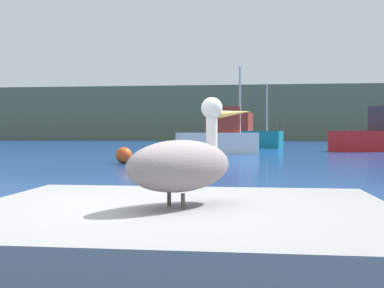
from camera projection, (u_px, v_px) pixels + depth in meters
hillside_backdrop at (240, 114)px, 73.39m from camera, size 140.00×11.77×8.08m
pier_dock at (181, 254)px, 3.48m from camera, size 3.16×2.56×0.71m
pelican at (183, 163)px, 3.48m from camera, size 1.02×1.18×0.83m
fishing_boat_white at (219, 137)px, 27.07m from camera, size 4.80×3.10×5.07m
fishing_boat_teal at (245, 136)px, 37.65m from camera, size 5.97×3.30×5.09m
mooring_buoy at (124, 155)px, 18.65m from camera, size 0.65×0.65×0.65m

